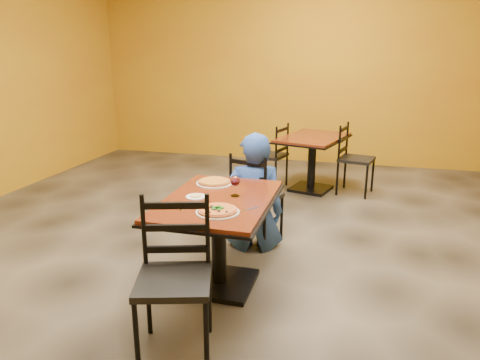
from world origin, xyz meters
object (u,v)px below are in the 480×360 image
(chair_second_left, at_px, (270,156))
(plate_main, at_px, (218,212))
(pizza_main, at_px, (218,210))
(wine_glass, at_px, (235,185))
(side_plate, at_px, (196,197))
(table_second, at_px, (312,151))
(table_main, at_px, (219,222))
(pizza_far, at_px, (214,181))
(chair_main_far, at_px, (257,197))
(diner, at_px, (254,191))
(chair_second_right, at_px, (356,160))
(plate_far, at_px, (214,183))
(chair_main_near, at_px, (174,282))

(chair_second_left, relative_size, plate_main, 2.89)
(pizza_main, height_order, wine_glass, wine_glass)
(side_plate, bearing_deg, table_second, 77.90)
(table_main, xyz_separation_m, pizza_far, (-0.15, 0.36, 0.21))
(chair_main_far, height_order, pizza_far, chair_main_far)
(chair_second_left, xyz_separation_m, pizza_far, (-0.00, -2.45, 0.32))
(table_main, bearing_deg, chair_second_left, 93.03)
(diner, relative_size, side_plate, 7.07)
(chair_second_left, height_order, chair_second_right, chair_second_right)
(plate_main, height_order, plate_far, same)
(chair_main_near, distance_m, diner, 1.71)
(table_main, height_order, chair_main_near, chair_main_near)
(side_plate, bearing_deg, plate_main, -46.70)
(chair_main_near, height_order, plate_far, chair_main_near)
(chair_main_near, xyz_separation_m, plate_main, (0.10, 0.56, 0.26))
(table_second, bearing_deg, wine_glass, -96.82)
(chair_second_left, height_order, side_plate, chair_second_left)
(table_second, xyz_separation_m, plate_main, (-0.34, -3.12, 0.20))
(table_main, distance_m, pizza_far, 0.45)
(wine_glass, bearing_deg, table_main, -140.52)
(chair_second_right, xyz_separation_m, plate_main, (-0.93, -3.12, 0.29))
(side_plate, bearing_deg, chair_second_right, 67.19)
(chair_main_near, distance_m, side_plate, 0.90)
(plate_far, bearing_deg, pizza_main, -70.05)
(chair_main_near, relative_size, side_plate, 6.19)
(chair_second_left, height_order, diner, diner)
(chair_second_left, height_order, pizza_main, chair_second_left)
(table_second, height_order, wine_glass, wine_glass)
(pizza_main, bearing_deg, diner, 90.02)
(table_main, height_order, side_plate, side_plate)
(table_main, distance_m, wine_glass, 0.32)
(chair_second_left, xyz_separation_m, plate_main, (0.24, -3.12, 0.31))
(chair_main_far, relative_size, chair_second_right, 0.98)
(table_main, relative_size, chair_main_far, 1.34)
(chair_second_right, xyz_separation_m, diner, (-0.93, -1.99, 0.10))
(table_main, distance_m, chair_main_near, 0.87)
(plate_main, bearing_deg, chair_main_far, 90.07)
(chair_second_left, relative_size, pizza_far, 3.20)
(table_second, bearing_deg, chair_second_left, 180.00)
(diner, height_order, wine_glass, diner)
(chair_main_near, bearing_deg, plate_main, 63.03)
(chair_main_far, height_order, side_plate, chair_main_far)
(diner, relative_size, wine_glass, 6.28)
(wine_glass, bearing_deg, table_second, 83.18)
(pizza_far, bearing_deg, diner, 62.46)
(plate_main, distance_m, pizza_main, 0.02)
(side_plate, bearing_deg, plate_far, 86.60)
(chair_main_near, distance_m, plate_main, 0.63)
(pizza_far, bearing_deg, chair_main_near, -83.55)
(pizza_far, bearing_deg, chair_main_far, 67.93)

